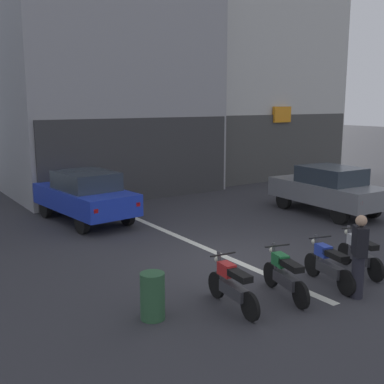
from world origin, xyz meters
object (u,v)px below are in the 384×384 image
(motorcycle_blue_row_centre, at_px, (328,264))
(person_by_motorcycles, at_px, (359,256))
(car_blue_crossing_near, at_px, (85,195))
(car_red_down_street, at_px, (130,171))
(motorcycle_silver_row_right_mid, at_px, (360,253))
(motorcycle_green_row_left_mid, at_px, (285,275))
(motorcycle_red_row_leftmost, at_px, (232,285))
(trash_bin, at_px, (153,296))
(car_grey_parked_kerbside, at_px, (328,188))

(motorcycle_blue_row_centre, xyz_separation_m, person_by_motorcycles, (-0.05, -0.76, 0.40))
(person_by_motorcycles, bearing_deg, car_blue_crossing_near, 103.60)
(car_red_down_street, relative_size, motorcycle_silver_row_right_mid, 2.57)
(motorcycle_green_row_left_mid, bearing_deg, person_by_motorcycles, -35.77)
(motorcycle_red_row_leftmost, height_order, trash_bin, motorcycle_red_row_leftmost)
(motorcycle_blue_row_centre, bearing_deg, person_by_motorcycles, -93.48)
(person_by_motorcycles, distance_m, trash_bin, 4.07)
(person_by_motorcycles, bearing_deg, motorcycle_red_row_leftmost, 157.16)
(car_red_down_street, distance_m, motorcycle_silver_row_right_mid, 11.99)
(motorcycle_green_row_left_mid, bearing_deg, car_grey_parked_kerbside, 34.49)
(motorcycle_silver_row_right_mid, height_order, person_by_motorcycles, person_by_motorcycles)
(motorcycle_red_row_leftmost, xyz_separation_m, person_by_motorcycles, (2.35, -0.99, 0.40))
(car_grey_parked_kerbside, xyz_separation_m, motorcycle_red_row_leftmost, (-7.58, -4.22, -0.43))
(motorcycle_green_row_left_mid, bearing_deg, motorcycle_red_row_leftmost, 172.35)
(motorcycle_red_row_leftmost, bearing_deg, motorcycle_blue_row_centre, -5.41)
(car_grey_parked_kerbside, relative_size, car_red_down_street, 1.01)
(car_blue_crossing_near, relative_size, motorcycle_red_row_leftmost, 2.55)
(car_red_down_street, bearing_deg, person_by_motorcycles, -96.74)
(motorcycle_red_row_leftmost, height_order, person_by_motorcycles, person_by_motorcycles)
(car_red_down_street, relative_size, motorcycle_blue_row_centre, 2.51)
(car_blue_crossing_near, relative_size, car_grey_parked_kerbside, 1.02)
(car_blue_crossing_near, xyz_separation_m, motorcycle_red_row_leftmost, (-0.22, -7.79, -0.43))
(motorcycle_green_row_left_mid, height_order, person_by_motorcycles, person_by_motorcycles)
(car_red_down_street, distance_m, trash_bin, 12.62)
(car_grey_parked_kerbside, distance_m, trash_bin, 9.79)
(car_blue_crossing_near, height_order, motorcycle_silver_row_right_mid, car_blue_crossing_near)
(car_grey_parked_kerbside, xyz_separation_m, motorcycle_blue_row_centre, (-5.18, -4.45, -0.43))
(motorcycle_green_row_left_mid, relative_size, motorcycle_silver_row_right_mid, 1.02)
(car_blue_crossing_near, bearing_deg, car_grey_parked_kerbside, -25.92)
(motorcycle_red_row_leftmost, bearing_deg, car_red_down_street, 71.95)
(car_blue_crossing_near, height_order, car_grey_parked_kerbside, same)
(motorcycle_green_row_left_mid, height_order, motorcycle_silver_row_right_mid, same)
(motorcycle_red_row_leftmost, xyz_separation_m, trash_bin, (-1.44, 0.44, -0.03))
(motorcycle_green_row_left_mid, relative_size, person_by_motorcycles, 0.98)
(car_blue_crossing_near, bearing_deg, motorcycle_red_row_leftmost, -91.64)
(car_blue_crossing_near, xyz_separation_m, car_red_down_street, (3.65, 4.08, 0.00))
(motorcycle_blue_row_centre, height_order, person_by_motorcycles, person_by_motorcycles)
(trash_bin, bearing_deg, car_grey_parked_kerbside, 22.76)
(car_blue_crossing_near, height_order, motorcycle_red_row_leftmost, car_blue_crossing_near)
(car_red_down_street, xyz_separation_m, motorcycle_blue_row_centre, (-1.48, -12.11, -0.43))
(car_red_down_street, height_order, trash_bin, car_red_down_street)
(car_blue_crossing_near, distance_m, person_by_motorcycles, 9.04)
(trash_bin, bearing_deg, person_by_motorcycles, -20.61)
(person_by_motorcycles, relative_size, trash_bin, 1.96)
(motorcycle_blue_row_centre, relative_size, trash_bin, 1.93)
(car_red_down_street, relative_size, person_by_motorcycles, 2.47)
(motorcycle_red_row_leftmost, xyz_separation_m, motorcycle_blue_row_centre, (2.40, -0.23, 0.00))
(car_grey_parked_kerbside, height_order, trash_bin, car_grey_parked_kerbside)
(motorcycle_red_row_leftmost, distance_m, motorcycle_blue_row_centre, 2.41)
(car_blue_crossing_near, relative_size, car_red_down_street, 1.03)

